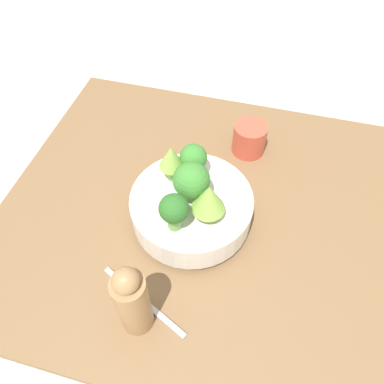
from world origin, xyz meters
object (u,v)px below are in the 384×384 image
(bowl, at_px, (192,208))
(pepper_mill, at_px, (132,301))
(cup, at_px, (249,139))
(fork, at_px, (143,301))

(bowl, relative_size, pepper_mill, 1.32)
(cup, height_order, fork, cup)
(bowl, height_order, fork, bowl)
(bowl, height_order, pepper_mill, pepper_mill)
(pepper_mill, bearing_deg, cup, 76.05)
(bowl, xyz_separation_m, pepper_mill, (-0.04, -0.23, 0.04))
(cup, bearing_deg, pepper_mill, -103.95)
(bowl, xyz_separation_m, fork, (-0.04, -0.19, -0.04))
(bowl, xyz_separation_m, cup, (0.08, 0.23, -0.01))
(bowl, relative_size, cup, 3.11)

